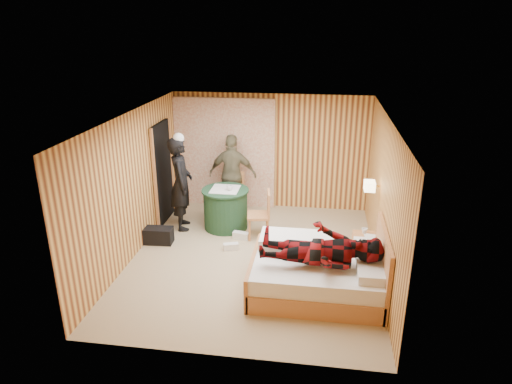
# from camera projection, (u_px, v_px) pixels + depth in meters

# --- Properties ---
(floor) EXTENTS (4.20, 5.00, 0.01)m
(floor) POSITION_uv_depth(u_px,v_px,m) (253.00, 259.00, 7.99)
(floor) COLOR tan
(floor) RESTS_ON ground
(ceiling) EXTENTS (4.20, 5.00, 0.01)m
(ceiling) POSITION_uv_depth(u_px,v_px,m) (253.00, 117.00, 7.10)
(ceiling) COLOR silver
(ceiling) RESTS_ON wall_back
(wall_back) EXTENTS (4.20, 0.02, 2.50)m
(wall_back) POSITION_uv_depth(u_px,v_px,m) (270.00, 152.00, 9.86)
(wall_back) COLOR #F3BF5D
(wall_back) RESTS_ON floor
(wall_left) EXTENTS (0.02, 5.00, 2.50)m
(wall_left) POSITION_uv_depth(u_px,v_px,m) (132.00, 186.00, 7.83)
(wall_left) COLOR #F3BF5D
(wall_left) RESTS_ON floor
(wall_right) EXTENTS (0.02, 5.00, 2.50)m
(wall_right) POSITION_uv_depth(u_px,v_px,m) (383.00, 199.00, 7.26)
(wall_right) COLOR #F3BF5D
(wall_right) RESTS_ON floor
(curtain) EXTENTS (2.20, 0.08, 2.40)m
(curtain) POSITION_uv_depth(u_px,v_px,m) (225.00, 153.00, 9.95)
(curtain) COLOR silver
(curtain) RESTS_ON floor
(doorway) EXTENTS (0.06, 0.90, 2.05)m
(doorway) POSITION_uv_depth(u_px,v_px,m) (163.00, 173.00, 9.20)
(doorway) COLOR black
(doorway) RESTS_ON floor
(wall_lamp) EXTENTS (0.26, 0.24, 0.16)m
(wall_lamp) POSITION_uv_depth(u_px,v_px,m) (370.00, 186.00, 7.68)
(wall_lamp) COLOR gold
(wall_lamp) RESTS_ON wall_right
(bed) EXTENTS (1.98, 1.54, 1.06)m
(bed) POSITION_uv_depth(u_px,v_px,m) (318.00, 272.00, 6.96)
(bed) COLOR tan
(bed) RESTS_ON floor
(nightstand) EXTENTS (0.39, 0.53, 0.51)m
(nightstand) POSITION_uv_depth(u_px,v_px,m) (364.00, 250.00, 7.73)
(nightstand) COLOR tan
(nightstand) RESTS_ON floor
(round_table) EXTENTS (0.93, 0.93, 0.82)m
(round_table) POSITION_uv_depth(u_px,v_px,m) (226.00, 208.00, 9.06)
(round_table) COLOR #21472B
(round_table) RESTS_ON floor
(chair_far) EXTENTS (0.49, 0.49, 0.93)m
(chair_far) POSITION_uv_depth(u_px,v_px,m) (233.00, 190.00, 9.69)
(chair_far) COLOR tan
(chair_far) RESTS_ON floor
(chair_near) EXTENTS (0.48, 0.48, 0.93)m
(chair_near) POSITION_uv_depth(u_px,v_px,m) (263.00, 211.00, 8.61)
(chair_near) COLOR tan
(chair_near) RESTS_ON floor
(duffel_bag) EXTENTS (0.55, 0.31, 0.30)m
(duffel_bag) POSITION_uv_depth(u_px,v_px,m) (158.00, 235.00, 8.51)
(duffel_bag) COLOR black
(duffel_bag) RESTS_ON floor
(sneaker_left) EXTENTS (0.29, 0.19, 0.12)m
(sneaker_left) POSITION_uv_depth(u_px,v_px,m) (231.00, 247.00, 8.29)
(sneaker_left) COLOR silver
(sneaker_left) RESTS_ON floor
(sneaker_right) EXTENTS (0.32, 0.18, 0.14)m
(sneaker_right) POSITION_uv_depth(u_px,v_px,m) (241.00, 236.00, 8.69)
(sneaker_right) COLOR silver
(sneaker_right) RESTS_ON floor
(woman_standing) EXTENTS (0.62, 0.78, 1.86)m
(woman_standing) POSITION_uv_depth(u_px,v_px,m) (181.00, 184.00, 8.89)
(woman_standing) COLOR black
(woman_standing) RESTS_ON floor
(man_at_table) EXTENTS (1.02, 0.44, 1.72)m
(man_at_table) POSITION_uv_depth(u_px,v_px,m) (233.00, 175.00, 9.63)
(man_at_table) COLOR brown
(man_at_table) RESTS_ON floor
(man_on_bed) EXTENTS (0.86, 0.67, 1.77)m
(man_on_bed) POSITION_uv_depth(u_px,v_px,m) (322.00, 241.00, 6.52)
(man_on_bed) COLOR maroon
(man_on_bed) RESTS_ON bed
(book_lower) EXTENTS (0.19, 0.24, 0.02)m
(book_lower) POSITION_uv_depth(u_px,v_px,m) (365.00, 237.00, 7.59)
(book_lower) COLOR silver
(book_lower) RESTS_ON nightstand
(book_upper) EXTENTS (0.21, 0.25, 0.02)m
(book_upper) POSITION_uv_depth(u_px,v_px,m) (365.00, 236.00, 7.59)
(book_upper) COLOR silver
(book_upper) RESTS_ON nightstand
(cup_nightstand) EXTENTS (0.12, 0.12, 0.09)m
(cup_nightstand) POSITION_uv_depth(u_px,v_px,m) (364.00, 231.00, 7.75)
(cup_nightstand) COLOR silver
(cup_nightstand) RESTS_ON nightstand
(cup_table) EXTENTS (0.15, 0.15, 0.10)m
(cup_table) POSITION_uv_depth(u_px,v_px,m) (230.00, 188.00, 8.84)
(cup_table) COLOR silver
(cup_table) RESTS_ON round_table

